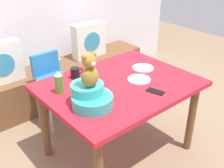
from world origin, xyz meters
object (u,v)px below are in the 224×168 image
at_px(book_stack, 52,63).
at_px(teddy_bear, 90,71).
at_px(dining_table, 119,93).
at_px(dinner_plate_near, 143,68).
at_px(highchair, 53,80).
at_px(pillow_floral_right, 89,40).
at_px(pillow_floral_left, 1,63).
at_px(cell_phone, 155,91).
at_px(dinner_plate_far, 139,79).
at_px(infant_seat_teal, 91,97).
at_px(coffee_mug, 75,73).
at_px(ketchup_bottle, 59,83).

bearing_deg(book_stack, teddy_bear, -106.64).
height_order(dining_table, dinner_plate_near, dinner_plate_near).
relative_size(book_stack, highchair, 0.25).
bearing_deg(pillow_floral_right, book_stack, 177.79).
distance_m(pillow_floral_left, cell_phone, 1.67).
distance_m(pillow_floral_left, book_stack, 0.61).
xyz_separation_m(pillow_floral_right, dinner_plate_near, (-0.20, -1.14, 0.07)).
relative_size(pillow_floral_right, dinner_plate_far, 2.20).
xyz_separation_m(infant_seat_teal, dinner_plate_near, (0.76, 0.21, -0.07)).
bearing_deg(infant_seat_teal, pillow_floral_right, 54.76).
xyz_separation_m(pillow_floral_left, highchair, (0.36, -0.42, -0.16)).
bearing_deg(coffee_mug, ketchup_bottle, -150.11).
relative_size(book_stack, infant_seat_teal, 0.61).
distance_m(book_stack, highchair, 0.49).
bearing_deg(dinner_plate_near, dining_table, -167.96).
distance_m(book_stack, coffee_mug, 0.99).
distance_m(ketchup_bottle, dinner_plate_near, 0.84).
relative_size(highchair, ketchup_bottle, 4.27).
bearing_deg(cell_phone, pillow_floral_left, 98.43).
xyz_separation_m(book_stack, coffee_mug, (-0.25, -0.92, 0.28)).
distance_m(dining_table, coffee_mug, 0.42).
height_order(highchair, teddy_bear, teddy_bear).
bearing_deg(book_stack, infant_seat_teal, -106.65).
height_order(pillow_floral_right, highchair, pillow_floral_right).
bearing_deg(coffee_mug, book_stack, 75.02).
xyz_separation_m(pillow_floral_right, book_stack, (-0.54, 0.02, -0.17)).
relative_size(dining_table, teddy_bear, 5.06).
distance_m(infant_seat_teal, ketchup_bottle, 0.32).
height_order(dining_table, teddy_bear, teddy_bear).
height_order(pillow_floral_left, ketchup_bottle, ketchup_bottle).
height_order(highchair, dinner_plate_far, highchair).
distance_m(infant_seat_teal, coffee_mug, 0.48).
bearing_deg(pillow_floral_left, pillow_floral_right, 0.00).
height_order(teddy_bear, dinner_plate_near, teddy_bear).
relative_size(teddy_bear, cell_phone, 1.74).
relative_size(ketchup_bottle, dinner_plate_near, 0.92).
bearing_deg(pillow_floral_left, highchair, -49.20).
relative_size(dinner_plate_near, cell_phone, 1.39).
bearing_deg(cell_phone, infant_seat_teal, 145.78).
xyz_separation_m(book_stack, dinner_plate_far, (0.15, -1.31, 0.24)).
distance_m(ketchup_bottle, cell_phone, 0.76).
height_order(infant_seat_teal, teddy_bear, teddy_bear).
bearing_deg(dining_table, ketchup_bottle, 158.61).
height_order(pillow_floral_right, infant_seat_teal, same).
bearing_deg(infant_seat_teal, teddy_bear, -90.00).
bearing_deg(book_stack, highchair, -117.73).
bearing_deg(cell_phone, pillow_floral_right, 57.72).
xyz_separation_m(book_stack, teddy_bear, (-0.41, -1.37, 0.51)).
bearing_deg(dining_table, teddy_bear, -161.74).
xyz_separation_m(pillow_floral_left, ketchup_bottle, (0.10, -1.04, 0.15)).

